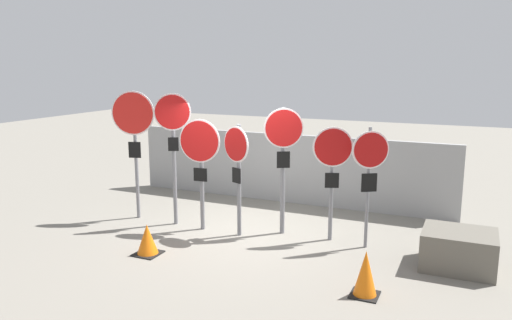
{
  "coord_description": "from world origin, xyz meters",
  "views": [
    {
      "loc": [
        4.03,
        -8.39,
        3.27
      ],
      "look_at": [
        0.31,
        0.0,
        1.48
      ],
      "focal_mm": 35.0,
      "sensor_mm": 36.0,
      "label": 1
    }
  ],
  "objects_px": {
    "stop_sign_1": "(173,133)",
    "traffic_cone_0": "(365,274)",
    "storage_crate": "(459,250)",
    "stop_sign_4": "(283,148)",
    "stop_sign_3": "(237,160)",
    "stop_sign_2": "(200,154)",
    "stop_sign_0": "(134,127)",
    "stop_sign_5": "(332,162)",
    "stop_sign_6": "(370,163)",
    "traffic_cone_1": "(147,240)"
  },
  "relations": [
    {
      "from": "stop_sign_1",
      "to": "traffic_cone_0",
      "type": "relative_size",
      "value": 4.01
    },
    {
      "from": "stop_sign_1",
      "to": "storage_crate",
      "type": "relative_size",
      "value": 2.38
    },
    {
      "from": "stop_sign_1",
      "to": "stop_sign_4",
      "type": "bearing_deg",
      "value": -21.39
    },
    {
      "from": "stop_sign_1",
      "to": "stop_sign_3",
      "type": "xyz_separation_m",
      "value": [
        1.46,
        -0.09,
        -0.41
      ]
    },
    {
      "from": "stop_sign_2",
      "to": "storage_crate",
      "type": "distance_m",
      "value": 4.9
    },
    {
      "from": "stop_sign_0",
      "to": "stop_sign_5",
      "type": "xyz_separation_m",
      "value": [
        4.14,
        0.34,
        -0.46
      ]
    },
    {
      "from": "stop_sign_0",
      "to": "stop_sign_2",
      "type": "relative_size",
      "value": 1.22
    },
    {
      "from": "stop_sign_5",
      "to": "stop_sign_6",
      "type": "relative_size",
      "value": 0.98
    },
    {
      "from": "stop_sign_4",
      "to": "traffic_cone_0",
      "type": "distance_m",
      "value": 3.14
    },
    {
      "from": "stop_sign_0",
      "to": "stop_sign_4",
      "type": "distance_m",
      "value": 3.22
    },
    {
      "from": "stop_sign_2",
      "to": "stop_sign_5",
      "type": "xyz_separation_m",
      "value": [
        2.51,
        0.44,
        -0.03
      ]
    },
    {
      "from": "stop_sign_1",
      "to": "traffic_cone_1",
      "type": "xyz_separation_m",
      "value": [
        0.45,
        -1.58,
        -1.63
      ]
    },
    {
      "from": "stop_sign_4",
      "to": "storage_crate",
      "type": "bearing_deg",
      "value": -36.62
    },
    {
      "from": "stop_sign_0",
      "to": "stop_sign_4",
      "type": "relative_size",
      "value": 1.11
    },
    {
      "from": "stop_sign_2",
      "to": "traffic_cone_0",
      "type": "height_order",
      "value": "stop_sign_2"
    },
    {
      "from": "stop_sign_1",
      "to": "stop_sign_2",
      "type": "relative_size",
      "value": 1.21
    },
    {
      "from": "stop_sign_5",
      "to": "stop_sign_3",
      "type": "bearing_deg",
      "value": 172.66
    },
    {
      "from": "stop_sign_1",
      "to": "stop_sign_5",
      "type": "height_order",
      "value": "stop_sign_1"
    },
    {
      "from": "stop_sign_3",
      "to": "traffic_cone_0",
      "type": "bearing_deg",
      "value": -4.98
    },
    {
      "from": "traffic_cone_0",
      "to": "traffic_cone_1",
      "type": "xyz_separation_m",
      "value": [
        -3.78,
        0.04,
        -0.07
      ]
    },
    {
      "from": "stop_sign_6",
      "to": "traffic_cone_0",
      "type": "xyz_separation_m",
      "value": [
        0.37,
        -1.87,
        -1.23
      ]
    },
    {
      "from": "stop_sign_0",
      "to": "stop_sign_2",
      "type": "xyz_separation_m",
      "value": [
        1.63,
        -0.1,
        -0.43
      ]
    },
    {
      "from": "stop_sign_5",
      "to": "stop_sign_2",
      "type": "bearing_deg",
      "value": 167.76
    },
    {
      "from": "stop_sign_0",
      "to": "stop_sign_6",
      "type": "distance_m",
      "value": 4.86
    },
    {
      "from": "stop_sign_6",
      "to": "stop_sign_0",
      "type": "bearing_deg",
      "value": 150.89
    },
    {
      "from": "traffic_cone_0",
      "to": "storage_crate",
      "type": "bearing_deg",
      "value": 53.63
    },
    {
      "from": "stop_sign_2",
      "to": "stop_sign_4",
      "type": "bearing_deg",
      "value": 9.31
    },
    {
      "from": "stop_sign_1",
      "to": "stop_sign_0",
      "type": "bearing_deg",
      "value": 147.77
    },
    {
      "from": "stop_sign_4",
      "to": "storage_crate",
      "type": "xyz_separation_m",
      "value": [
        3.19,
        -0.4,
        -1.38
      ]
    },
    {
      "from": "stop_sign_6",
      "to": "traffic_cone_0",
      "type": "bearing_deg",
      "value": -110.66
    },
    {
      "from": "stop_sign_1",
      "to": "stop_sign_5",
      "type": "bearing_deg",
      "value": -24.01
    },
    {
      "from": "stop_sign_5",
      "to": "traffic_cone_1",
      "type": "distance_m",
      "value": 3.57
    },
    {
      "from": "stop_sign_1",
      "to": "stop_sign_4",
      "type": "distance_m",
      "value": 2.25
    },
    {
      "from": "stop_sign_4",
      "to": "traffic_cone_0",
      "type": "relative_size",
      "value": 3.66
    },
    {
      "from": "stop_sign_3",
      "to": "stop_sign_6",
      "type": "distance_m",
      "value": 2.43
    },
    {
      "from": "stop_sign_1",
      "to": "stop_sign_6",
      "type": "height_order",
      "value": "stop_sign_1"
    },
    {
      "from": "stop_sign_0",
      "to": "traffic_cone_1",
      "type": "distance_m",
      "value": 2.74
    },
    {
      "from": "stop_sign_2",
      "to": "traffic_cone_1",
      "type": "bearing_deg",
      "value": -104.18
    },
    {
      "from": "stop_sign_3",
      "to": "stop_sign_2",
      "type": "bearing_deg",
      "value": -156.79
    },
    {
      "from": "stop_sign_0",
      "to": "storage_crate",
      "type": "height_order",
      "value": "stop_sign_0"
    },
    {
      "from": "traffic_cone_0",
      "to": "traffic_cone_1",
      "type": "bearing_deg",
      "value": 179.38
    },
    {
      "from": "stop_sign_2",
      "to": "traffic_cone_1",
      "type": "distance_m",
      "value": 1.98
    },
    {
      "from": "stop_sign_1",
      "to": "stop_sign_2",
      "type": "height_order",
      "value": "stop_sign_1"
    },
    {
      "from": "stop_sign_5",
      "to": "traffic_cone_0",
      "type": "xyz_separation_m",
      "value": [
        1.06,
        -1.99,
        -1.18
      ]
    },
    {
      "from": "storage_crate",
      "to": "stop_sign_2",
      "type": "bearing_deg",
      "value": -179.52
    },
    {
      "from": "stop_sign_1",
      "to": "stop_sign_5",
      "type": "distance_m",
      "value": 3.21
    },
    {
      "from": "traffic_cone_1",
      "to": "traffic_cone_0",
      "type": "bearing_deg",
      "value": -0.62
    },
    {
      "from": "stop_sign_3",
      "to": "stop_sign_5",
      "type": "xyz_separation_m",
      "value": [
        1.71,
        0.45,
        0.02
      ]
    },
    {
      "from": "stop_sign_1",
      "to": "stop_sign_6",
      "type": "distance_m",
      "value": 3.88
    },
    {
      "from": "stop_sign_1",
      "to": "stop_sign_3",
      "type": "distance_m",
      "value": 1.52
    }
  ]
}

